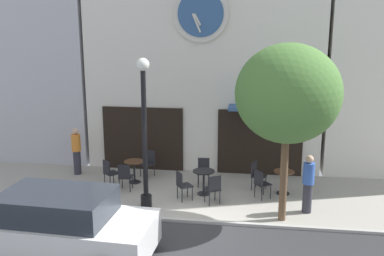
{
  "coord_description": "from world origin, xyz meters",
  "views": [
    {
      "loc": [
        1.64,
        -10.57,
        5.08
      ],
      "look_at": [
        -0.16,
        2.15,
        2.1
      ],
      "focal_mm": 40.48,
      "sensor_mm": 36.0,
      "label": 1
    }
  ],
  "objects": [
    {
      "name": "pedestrian_orange",
      "position": [
        -4.44,
        3.36,
        0.86
      ],
      "size": [
        0.43,
        0.43,
        1.67
      ],
      "color": "#2D2D38",
      "rests_on": "ground_plane"
    },
    {
      "name": "ground_plane",
      "position": [
        0.0,
        -0.76,
        -0.02
      ],
      "size": [
        26.49,
        10.16,
        0.13
      ],
      "color": "#9E998E"
    },
    {
      "name": "cafe_chair_outer",
      "position": [
        0.12,
        2.89,
        0.53
      ],
      "size": [
        0.43,
        0.43,
        0.9
      ],
      "color": "black",
      "rests_on": "ground_plane"
    },
    {
      "name": "cafe_chair_left_end",
      "position": [
        -0.36,
        1.51,
        0.53
      ],
      "size": [
        0.55,
        0.55,
        0.9
      ],
      "color": "black",
      "rests_on": "ground_plane"
    },
    {
      "name": "pedestrian_blue",
      "position": [
        3.25,
        1.14,
        0.86
      ],
      "size": [
        0.4,
        0.4,
        1.67
      ],
      "color": "#2D2D38",
      "rests_on": "ground_plane"
    },
    {
      "name": "street_tree",
      "position": [
        2.53,
        0.54,
        3.44
      ],
      "size": [
        2.7,
        2.43,
        4.73
      ],
      "color": "brown",
      "rests_on": "ground_plane"
    },
    {
      "name": "cafe_chair_facing_wall",
      "position": [
        -1.88,
        3.54,
        0.53
      ],
      "size": [
        0.55,
        0.55,
        0.9
      ],
      "color": "black",
      "rests_on": "ground_plane"
    },
    {
      "name": "street_lamp",
      "position": [
        -1.32,
        0.86,
        2.18
      ],
      "size": [
        0.36,
        0.36,
        4.29
      ],
      "color": "black",
      "rests_on": "ground_plane"
    },
    {
      "name": "cafe_chair_corner",
      "position": [
        -2.28,
        1.99,
        0.53
      ],
      "size": [
        0.42,
        0.42,
        0.9
      ],
      "color": "black",
      "rests_on": "ground_plane"
    },
    {
      "name": "cafe_chair_near_lamp",
      "position": [
        1.85,
        2.74,
        0.53
      ],
      "size": [
        0.53,
        0.53,
        0.9
      ],
      "color": "black",
      "rests_on": "ground_plane"
    },
    {
      "name": "cafe_table_rightmost",
      "position": [
        0.22,
        2.08,
        0.53
      ],
      "size": [
        0.68,
        0.68,
        0.77
      ],
      "color": "black",
      "rests_on": "ground_plane"
    },
    {
      "name": "cafe_chair_facing_street",
      "position": [
        0.59,
        1.33,
        0.53
      ],
      "size": [
        0.55,
        0.55,
        0.9
      ],
      "color": "black",
      "rests_on": "ground_plane"
    },
    {
      "name": "cafe_chair_under_awning",
      "position": [
        1.97,
        1.96,
        0.53
      ],
      "size": [
        0.56,
        0.56,
        0.9
      ],
      "color": "black",
      "rests_on": "ground_plane"
    },
    {
      "name": "clock_building",
      "position": [
        -0.15,
        5.48,
        5.24
      ],
      "size": [
        8.4,
        3.66,
        10.11
      ],
      "color": "silver",
      "rests_on": "ground_plane"
    },
    {
      "name": "cafe_chair_near_tree",
      "position": [
        -2.9,
        2.3,
        0.53
      ],
      "size": [
        0.56,
        0.56,
        0.9
      ],
      "color": "black",
      "rests_on": "ground_plane"
    },
    {
      "name": "parked_car_white",
      "position": [
        -2.58,
        -2.14,
        0.76
      ],
      "size": [
        4.38,
        2.19,
        1.55
      ],
      "color": "white",
      "rests_on": "ground_plane"
    },
    {
      "name": "cafe_table_near_curb",
      "position": [
        2.69,
        2.46,
        0.5
      ],
      "size": [
        0.64,
        0.64,
        0.75
      ],
      "color": "black",
      "rests_on": "ground_plane"
    },
    {
      "name": "cafe_table_center_left",
      "position": [
        -2.2,
        2.8,
        0.51
      ],
      "size": [
        0.65,
        0.65,
        0.75
      ],
      "color": "black",
      "rests_on": "ground_plane"
    }
  ]
}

